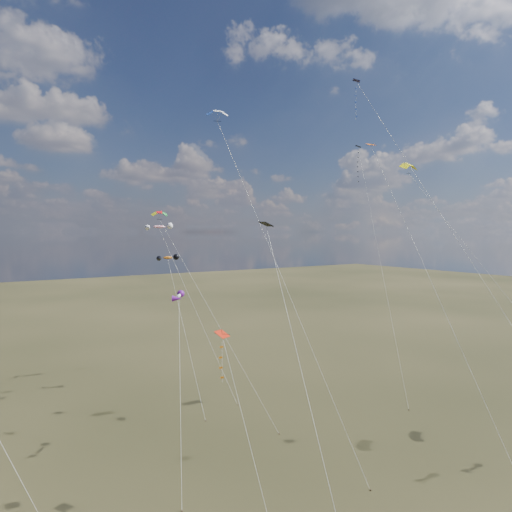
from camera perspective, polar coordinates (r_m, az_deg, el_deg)
diamond_black_high at (r=75.13m, az=12.93°, el=9.74°), size 9.94×18.64×35.43m
diamond_navy_tall at (r=53.87m, az=14.57°, el=15.52°), size 7.64×24.01×38.73m
diamond_black_mid at (r=30.14m, az=4.10°, el=-7.64°), size 5.66×17.50×22.27m
diamond_red_low at (r=35.45m, az=-3.96°, el=-13.45°), size 1.21×8.31×13.99m
diamond_orange_center at (r=46.98m, az=18.52°, el=3.16°), size 5.50×21.78×31.28m
parafoil_yellow at (r=59.15m, az=18.68°, el=10.64°), size 2.46×26.57×30.30m
parafoil_blue_white at (r=50.89m, az=-4.75°, el=17.36°), size 6.00×18.88×34.92m
parafoil_tricolor at (r=58.35m, az=-11.85°, el=5.15°), size 7.98×16.90×24.44m
novelty_orange_black at (r=62.87m, az=-10.95°, el=-0.29°), size 2.66×13.41×18.48m
novelty_white_purple at (r=44.56m, az=-9.62°, el=-5.04°), size 4.87×10.39×15.73m
novelty_redwhite_stripe at (r=68.15m, az=-11.98°, el=3.53°), size 5.72×16.69×22.82m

